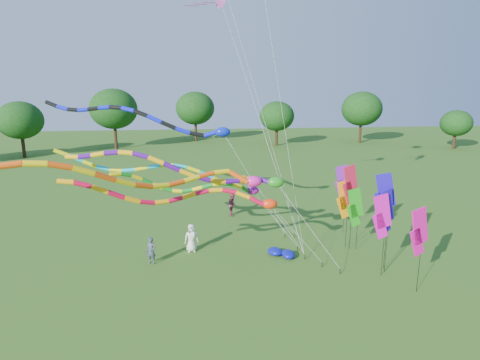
{
  "coord_description": "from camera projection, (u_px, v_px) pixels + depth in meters",
  "views": [
    {
      "loc": [
        -4.0,
        -17.46,
        9.92
      ],
      "look_at": [
        -1.27,
        4.42,
        4.8
      ],
      "focal_mm": 30.0,
      "sensor_mm": 36.0,
      "label": 1
    }
  ],
  "objects": [
    {
      "name": "tree_ring",
      "position": [
        341.0,
        204.0,
        15.74
      ],
      "size": [
        119.82,
        116.87,
        9.53
      ],
      "color": "#382314",
      "rests_on": "ground"
    },
    {
      "name": "tube_kite_red",
      "position": [
        199.0,
        197.0,
        19.99
      ],
      "size": [
        12.86,
        2.34,
        6.51
      ],
      "rotation": [
        0.0,
        0.0,
        0.13
      ],
      "color": "black",
      "rests_on": "ground"
    },
    {
      "name": "person_c",
      "position": [
        233.0,
        205.0,
        31.67
      ],
      "size": [
        0.66,
        0.84,
        1.72
      ],
      "primitive_type": "imported",
      "rotation": [
        0.0,
        0.0,
        1.58
      ],
      "color": "#92354C",
      "rests_on": "ground"
    },
    {
      "name": "banner_pole_red",
      "position": [
        350.0,
        185.0,
        24.17
      ],
      "size": [
        1.14,
        0.4,
        5.43
      ],
      "rotation": [
        0.0,
        0.0,
        0.29
      ],
      "color": "black",
      "rests_on": "ground"
    },
    {
      "name": "banner_pole_orange",
      "position": [
        345.0,
        199.0,
        24.73
      ],
      "size": [
        1.16,
        0.19,
        4.42
      ],
      "rotation": [
        0.0,
        0.0,
        0.1
      ],
      "color": "black",
      "rests_on": "ground"
    },
    {
      "name": "tube_kite_cyan",
      "position": [
        174.0,
        172.0,
        22.74
      ],
      "size": [
        13.65,
        1.22,
        7.1
      ],
      "rotation": [
        0.0,
        0.0,
        0.01
      ],
      "color": "black",
      "rests_on": "ground"
    },
    {
      "name": "person_b",
      "position": [
        151.0,
        251.0,
        22.89
      ],
      "size": [
        0.68,
        0.57,
        1.59
      ],
      "primitive_type": "imported",
      "rotation": [
        0.0,
        0.0,
        -0.39
      ],
      "color": "#3D4655",
      "rests_on": "ground"
    },
    {
      "name": "delta_kite_high_c",
      "position": [
        220.0,
        0.0,
        25.34
      ],
      "size": [
        6.65,
        6.47,
        16.66
      ],
      "rotation": [
        0.0,
        0.0,
        0.61
      ],
      "color": "black",
      "rests_on": "ground"
    },
    {
      "name": "person_a",
      "position": [
        191.0,
        238.0,
        24.66
      ],
      "size": [
        0.9,
        0.63,
        1.74
      ],
      "primitive_type": "imported",
      "rotation": [
        0.0,
        0.0,
        0.09
      ],
      "color": "white",
      "rests_on": "ground"
    },
    {
      "name": "tube_kite_purple",
      "position": [
        197.0,
        171.0,
        20.68
      ],
      "size": [
        14.21,
        2.55,
        7.4
      ],
      "rotation": [
        0.0,
        0.0,
        -0.16
      ],
      "color": "black",
      "rests_on": "ground"
    },
    {
      "name": "blue_nylon_heap",
      "position": [
        274.0,
        251.0,
        24.31
      ],
      "size": [
        1.0,
        0.95,
        0.43
      ],
      "color": "#0B1196",
      "rests_on": "ground"
    },
    {
      "name": "banner_pole_blue_b",
      "position": [
        385.0,
        196.0,
        21.49
      ],
      "size": [
        1.12,
        0.47,
        5.52
      ],
      "rotation": [
        0.0,
        0.0,
        -0.35
      ],
      "color": "black",
      "rests_on": "ground"
    },
    {
      "name": "banner_pole_green",
      "position": [
        355.0,
        207.0,
        24.44
      ],
      "size": [
        1.16,
        0.18,
        4.01
      ],
      "rotation": [
        0.0,
        0.0,
        0.08
      ],
      "color": "black",
      "rests_on": "ground"
    },
    {
      "name": "tube_kite_orange",
      "position": [
        170.0,
        177.0,
        18.38
      ],
      "size": [
        14.15,
        6.27,
        7.86
      ],
      "rotation": [
        0.0,
        0.0,
        0.39
      ],
      "color": "black",
      "rests_on": "ground"
    },
    {
      "name": "banner_pole_magenta_b",
      "position": [
        419.0,
        232.0,
        19.12
      ],
      "size": [
        1.14,
        0.38,
        4.43
      ],
      "rotation": [
        0.0,
        0.0,
        0.26
      ],
      "color": "black",
      "rests_on": "ground"
    },
    {
      "name": "tube_kite_green",
      "position": [
        207.0,
        187.0,
        24.21
      ],
      "size": [
        11.11,
        2.63,
        5.84
      ],
      "rotation": [
        0.0,
        0.0,
        0.23
      ],
      "color": "black",
      "rests_on": "ground"
    },
    {
      "name": "ground",
      "position": [
        277.0,
        295.0,
        19.61
      ],
      "size": [
        160.0,
        160.0,
        0.0
      ],
      "primitive_type": "plane",
      "color": "#2B5717",
      "rests_on": "ground"
    },
    {
      "name": "banner_pole_violet",
      "position": [
        342.0,
        183.0,
        27.17
      ],
      "size": [
        1.16,
        0.13,
        4.84
      ],
      "rotation": [
        0.0,
        0.0,
        0.04
      ],
      "color": "black",
      "rests_on": "ground"
    },
    {
      "name": "tube_kite_blue",
      "position": [
        151.0,
        120.0,
        27.13
      ],
      "size": [
        16.26,
        6.3,
        9.53
      ],
      "rotation": [
        0.0,
        0.0,
        -0.33
      ],
      "color": "black",
      "rests_on": "ground"
    },
    {
      "name": "banner_pole_blue_a",
      "position": [
        386.0,
        211.0,
        21.11
      ],
      "size": [
        1.1,
        0.52,
        4.8
      ],
      "rotation": [
        0.0,
        0.0,
        0.4
      ],
      "color": "black",
      "rests_on": "ground"
    },
    {
      "name": "banner_pole_magenta_a",
      "position": [
        382.0,
        217.0,
        20.88
      ],
      "size": [
        1.16,
        0.19,
        4.59
      ],
      "rotation": [
        0.0,
        0.0,
        0.09
      ],
      "color": "black",
      "rests_on": "ground"
    }
  ]
}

